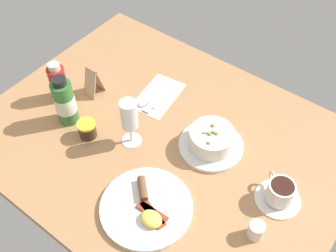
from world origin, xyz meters
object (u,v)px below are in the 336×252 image
at_px(breakfast_plate, 147,208).
at_px(sauce_bottle_green, 65,102).
at_px(sauce_bottle_red, 59,83).
at_px(cutlery_setting, 157,96).
at_px(porridge_bowl, 212,140).
at_px(jam_jar, 87,129).
at_px(coffee_cup, 280,193).
at_px(creamer_jug, 256,230).
at_px(wine_glass, 129,117).
at_px(menu_card, 93,81).

bearing_deg(breakfast_plate, sauce_bottle_green, -14.24).
relative_size(sauce_bottle_red, breakfast_plate, 0.57).
height_order(cutlery_setting, sauce_bottle_green, sauce_bottle_green).
xyz_separation_m(porridge_bowl, sauce_bottle_green, (0.42, 0.18, 0.05)).
xyz_separation_m(sauce_bottle_red, breakfast_plate, (-0.49, 0.16, -0.05)).
bearing_deg(jam_jar, breakfast_plate, 163.48).
bearing_deg(cutlery_setting, coffee_cup, 167.54).
bearing_deg(creamer_jug, porridge_bowl, -34.96).
xyz_separation_m(wine_glass, sauce_bottle_red, (0.31, -0.00, -0.04)).
bearing_deg(sauce_bottle_green, cutlery_setting, -123.04).
bearing_deg(sauce_bottle_green, menu_card, -82.00).
bearing_deg(sauce_bottle_red, cutlery_setting, -142.86).
relative_size(creamer_jug, menu_card, 0.54).
bearing_deg(wine_glass, jam_jar, 28.31).
distance_m(porridge_bowl, creamer_jug, 0.30).
relative_size(creamer_jug, sauce_bottle_red, 0.40).
height_order(creamer_jug, sauce_bottle_red, sauce_bottle_red).
height_order(breakfast_plate, menu_card, menu_card).
relative_size(porridge_bowl, sauce_bottle_red, 1.37).
height_order(wine_glass, sauce_bottle_red, wine_glass).
xyz_separation_m(coffee_cup, sauce_bottle_green, (0.66, 0.14, 0.05)).
distance_m(coffee_cup, sauce_bottle_red, 0.76).
bearing_deg(menu_card, jam_jar, 127.53).
relative_size(cutlery_setting, breakfast_plate, 0.81).
distance_m(sauce_bottle_red, breakfast_plate, 0.52).
bearing_deg(wine_glass, creamer_jug, 174.20).
relative_size(sauce_bottle_red, sauce_bottle_green, 0.82).
bearing_deg(porridge_bowl, menu_card, 5.31).
relative_size(porridge_bowl, jam_jar, 3.47).
distance_m(porridge_bowl, coffee_cup, 0.25).
relative_size(cutlery_setting, coffee_cup, 1.60).
xyz_separation_m(coffee_cup, wine_glass, (0.45, 0.08, 0.08)).
relative_size(creamer_jug, jam_jar, 1.00).
xyz_separation_m(cutlery_setting, breakfast_plate, (-0.24, 0.35, 0.01)).
height_order(coffee_cup, menu_card, menu_card).
bearing_deg(creamer_jug, wine_glass, -5.80).
bearing_deg(wine_glass, cutlery_setting, -74.67).
bearing_deg(jam_jar, coffee_cup, -165.38).
bearing_deg(porridge_bowl, sauce_bottle_red, 13.48).
xyz_separation_m(jam_jar, sauce_bottle_green, (0.09, -0.01, 0.05)).
bearing_deg(sauce_bottle_green, breakfast_plate, 165.76).
xyz_separation_m(wine_glass, sauce_bottle_green, (0.21, 0.05, -0.03)).
bearing_deg(jam_jar, porridge_bowl, -149.77).
height_order(wine_glass, jam_jar, wine_glass).
bearing_deg(coffee_cup, cutlery_setting, -12.46).
relative_size(coffee_cup, menu_card, 1.20).
relative_size(jam_jar, breakfast_plate, 0.23).
bearing_deg(cutlery_setting, wine_glass, 105.33).
bearing_deg(creamer_jug, sauce_bottle_green, 0.68).
height_order(porridge_bowl, sauce_bottle_red, sauce_bottle_red).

